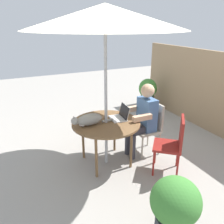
# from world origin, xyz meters

# --- Properties ---
(ground_plane) EXTENTS (14.00, 14.00, 0.00)m
(ground_plane) POSITION_xyz_m (0.00, 0.00, 0.00)
(ground_plane) COLOR gray
(fence_back) EXTENTS (4.62, 0.08, 1.61)m
(fence_back) POSITION_xyz_m (0.00, 2.43, 0.81)
(fence_back) COLOR #937756
(fence_back) RESTS_ON ground
(patio_table) EXTENTS (1.04, 1.04, 0.71)m
(patio_table) POSITION_xyz_m (0.00, 0.00, 0.65)
(patio_table) COLOR brown
(patio_table) RESTS_ON ground
(patio_umbrella) EXTENTS (2.17, 2.17, 2.36)m
(patio_umbrella) POSITION_xyz_m (0.00, 0.00, 2.19)
(patio_umbrella) COLOR #B7B7BC
(patio_umbrella) RESTS_ON ground
(chair_occupied) EXTENTS (0.40, 0.40, 0.88)m
(chair_occupied) POSITION_xyz_m (0.00, 0.82, 0.52)
(chair_occupied) COLOR #B2A899
(chair_occupied) RESTS_ON ground
(chair_empty) EXTENTS (0.56, 0.56, 0.88)m
(chair_empty) POSITION_xyz_m (0.65, 0.78, 0.52)
(chair_empty) COLOR maroon
(chair_empty) RESTS_ON ground
(person_seated) EXTENTS (0.48, 0.48, 1.22)m
(person_seated) POSITION_xyz_m (0.00, 0.67, 0.69)
(person_seated) COLOR #4C72A5
(person_seated) RESTS_ON ground
(laptop) EXTENTS (0.33, 0.28, 0.21)m
(laptop) POSITION_xyz_m (-0.03, 0.27, 0.77)
(laptop) COLOR silver
(laptop) RESTS_ON patio_table
(cat) EXTENTS (0.21, 0.65, 0.17)m
(cat) POSITION_xyz_m (-0.02, -0.28, 0.79)
(cat) COLOR gray
(cat) RESTS_ON patio_table
(potted_plant_near_fence) EXTENTS (0.49, 0.49, 0.79)m
(potted_plant_near_fence) POSITION_xyz_m (1.65, -0.02, 0.45)
(potted_plant_near_fence) COLOR #33383D
(potted_plant_near_fence) RESTS_ON ground
(potted_plant_by_chair) EXTENTS (0.45, 0.45, 0.81)m
(potted_plant_by_chair) POSITION_xyz_m (-1.75, 1.94, 0.45)
(potted_plant_by_chair) COLOR #595654
(potted_plant_by_chair) RESTS_ON ground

